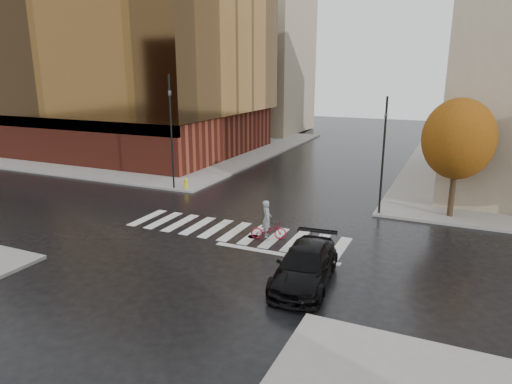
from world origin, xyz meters
TOP-DOWN VIEW (x-y plane):
  - ground at (0.00, 0.00)m, footprint 120.00×120.00m
  - sidewalk_nw at (-21.00, 21.00)m, footprint 30.00×30.00m
  - crosswalk at (0.00, 0.50)m, footprint 12.00×3.00m
  - office_glass at (-22.00, 17.99)m, footprint 27.00×19.00m
  - building_nw_far at (-16.00, 37.00)m, footprint 14.00×12.00m
  - tree_ne_a at (10.00, 7.40)m, footprint 3.80×3.80m
  - sedan at (5.14, -3.58)m, footprint 2.54×5.20m
  - cyclist at (1.96, 0.25)m, footprint 1.82×1.23m
  - traffic_light_nw at (-7.64, 6.30)m, footprint 0.20×0.17m
  - traffic_light_ne at (6.30, 6.30)m, footprint 0.17×0.19m
  - fire_hydrant at (-6.77, 6.50)m, footprint 0.25×0.25m
  - manhole at (1.20, 0.21)m, footprint 0.60×0.60m

SIDE VIEW (x-z plane):
  - ground at x=0.00m, z-range 0.00..0.00m
  - crosswalk at x=0.00m, z-range 0.00..0.01m
  - manhole at x=1.20m, z-range 0.00..0.01m
  - sidewalk_nw at x=-21.00m, z-range 0.00..0.15m
  - fire_hydrant at x=-6.77m, z-range 0.19..0.90m
  - cyclist at x=1.96m, z-range -0.31..1.65m
  - sedan at x=5.14m, z-range 0.00..1.45m
  - traffic_light_ne at x=6.30m, z-range 0.53..7.07m
  - tree_ne_a at x=10.00m, z-range 1.20..7.71m
  - traffic_light_nw at x=-7.64m, z-range 0.72..8.36m
  - office_glass at x=-22.00m, z-range 0.28..16.28m
  - building_nw_far at x=-16.00m, z-range 0.15..20.15m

